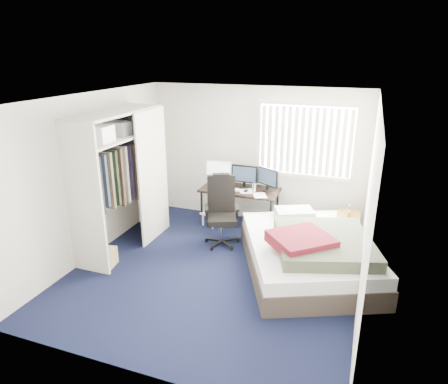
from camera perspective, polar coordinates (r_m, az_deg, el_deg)
name	(u,v)px	position (r m, az deg, el deg)	size (l,w,h in m)	color
ground	(215,271)	(6.00, -1.33, -11.22)	(4.20, 4.20, 0.00)	black
room_shell	(214,173)	(5.38, -1.45, 2.72)	(4.20, 4.20, 4.20)	silver
window_assembly	(305,141)	(7.06, 11.57, 7.17)	(1.72, 0.09, 1.32)	white
closet	(120,168)	(6.42, -14.62, 3.41)	(0.64, 1.84, 2.22)	beige
desk	(241,187)	(7.25, 2.37, 0.77)	(1.44, 0.66, 1.16)	black
office_chair	(221,217)	(6.64, -0.36, -3.66)	(0.72, 0.72, 1.17)	black
footstool	(211,216)	(7.36, -1.93, -3.39)	(0.38, 0.34, 0.26)	white
nightstand	(348,221)	(6.83, 17.27, -3.99)	(0.39, 0.75, 0.69)	brown
bed	(308,252)	(5.99, 11.96, -8.39)	(2.44, 2.72, 0.73)	#3A312A
pine_box	(103,257)	(6.35, -16.91, -8.86)	(0.36, 0.27, 0.27)	tan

